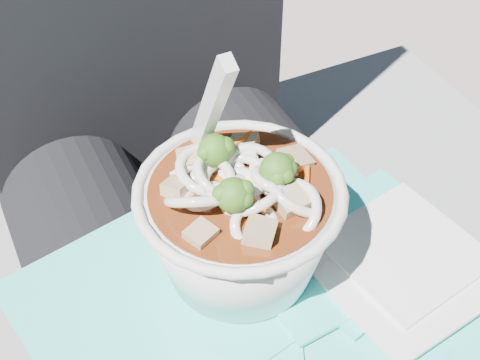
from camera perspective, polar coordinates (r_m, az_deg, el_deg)
name	(u,v)px	position (r m, az deg, el deg)	size (l,w,h in m)	color
stone_ledge	(191,347)	(0.97, -4.20, -14.03)	(1.00, 0.50, 0.42)	slate
lap	(238,311)	(0.66, -0.21, -11.11)	(0.35, 0.48, 0.16)	black
person_body	(197,225)	(0.68, -3.65, -3.84)	(0.34, 0.94, 0.97)	black
plastic_bag	(292,283)	(0.57, 4.42, -8.75)	(0.41, 0.30, 0.02)	#32D1C9
napkins	(403,265)	(0.58, 13.75, -7.07)	(0.15, 0.15, 0.01)	white
udon_bowl	(240,218)	(0.53, -0.01, -3.25)	(0.20, 0.20, 0.21)	silver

